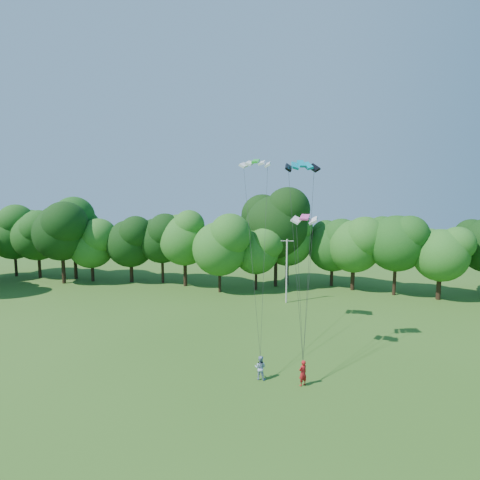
# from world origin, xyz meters

# --- Properties ---
(utility_pole) EXTENTS (1.55, 0.19, 7.74)m
(utility_pole) POSITION_xyz_m (2.01, 29.30, 3.99)
(utility_pole) COLOR #B2B1A9
(utility_pole) RESTS_ON ground
(kite_flyer_left) EXTENTS (0.78, 0.75, 1.80)m
(kite_flyer_left) POSITION_xyz_m (3.35, 9.38, 0.90)
(kite_flyer_left) COLOR #B5171B
(kite_flyer_left) RESTS_ON ground
(kite_flyer_right) EXTENTS (0.94, 0.79, 1.71)m
(kite_flyer_right) POSITION_xyz_m (0.40, 9.87, 0.86)
(kite_flyer_right) COLOR #92A9CA
(kite_flyer_right) RESTS_ON ground
(kite_teal) EXTENTS (2.69, 1.62, 0.64)m
(kite_teal) POSITION_xyz_m (3.11, 14.08, 15.31)
(kite_teal) COLOR #05839D
(kite_teal) RESTS_ON ground
(kite_green) EXTENTS (2.87, 1.53, 0.48)m
(kite_green) POSITION_xyz_m (-0.85, 19.04, 15.99)
(kite_green) COLOR green
(kite_green) RESTS_ON ground
(kite_pink) EXTENTS (2.12, 1.37, 0.43)m
(kite_pink) POSITION_xyz_m (3.43, 13.67, 11.28)
(kite_pink) COLOR #E840A5
(kite_pink) RESTS_ON ground
(tree_back_west) EXTENTS (9.17, 9.17, 13.34)m
(tree_back_west) POSITION_xyz_m (-30.68, 38.18, 8.33)
(tree_back_west) COLOR #372316
(tree_back_west) RESTS_ON ground
(tree_back_center) EXTENTS (9.81, 9.81, 14.27)m
(tree_back_center) POSITION_xyz_m (0.40, 37.42, 8.91)
(tree_back_center) COLOR black
(tree_back_center) RESTS_ON ground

